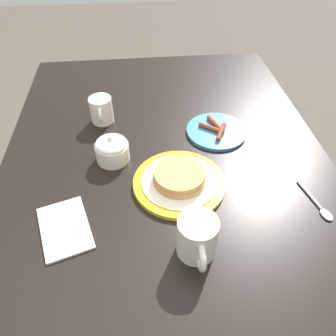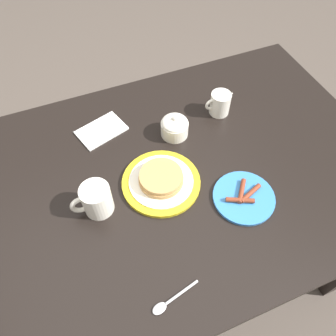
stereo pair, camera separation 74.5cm
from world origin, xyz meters
The scene contains 9 objects.
ground_plane centered at (0.00, 0.00, 0.00)m, with size 8.00×8.00×0.00m, color #51473F.
dining_table centered at (0.00, 0.00, 0.65)m, with size 1.57×0.91×0.76m.
pancake_plate centered at (-0.05, 0.02, 0.78)m, with size 0.24×0.24×0.05m.
side_plate_bacon centered at (-0.25, 0.16, 0.77)m, with size 0.18×0.18×0.02m.
coffee_mug centered at (0.15, 0.03, 0.81)m, with size 0.12×0.08×0.10m.
creamer_pitcher centered at (-0.35, -0.18, 0.80)m, with size 0.11×0.07×0.09m.
sugar_bowl centered at (-0.17, -0.15, 0.80)m, with size 0.09×0.09×0.08m.
napkin centered at (0.06, -0.25, 0.76)m, with size 0.18×0.15×0.01m.
spoon centered at (0.06, 0.35, 0.76)m, with size 0.13×0.04×0.01m.
Camera 2 is at (0.14, 0.53, 1.60)m, focal length 35.00 mm.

